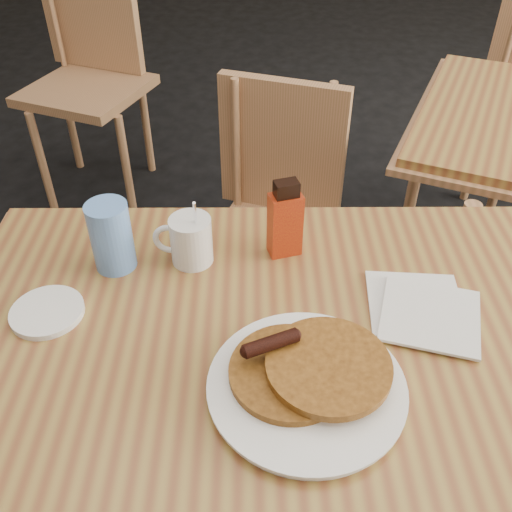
{
  "coord_description": "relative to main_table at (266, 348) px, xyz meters",
  "views": [
    {
      "loc": [
        0.08,
        -0.73,
        1.5
      ],
      "look_at": [
        0.01,
        0.03,
        0.87
      ],
      "focal_mm": 40.0,
      "sensor_mm": 36.0,
      "label": 1
    }
  ],
  "objects": [
    {
      "name": "main_table",
      "position": [
        0.0,
        0.0,
        0.0
      ],
      "size": [
        1.27,
        0.92,
        0.75
      ],
      "rotation": [
        0.0,
        0.0,
        0.09
      ],
      "color": "olive",
      "rests_on": "floor"
    },
    {
      "name": "chair_main_far",
      "position": [
        -0.01,
        0.76,
        -0.19
      ],
      "size": [
        0.47,
        0.48,
        0.86
      ],
      "rotation": [
        0.0,
        0.0,
        -0.24
      ],
      "color": "#B37D54",
      "rests_on": "floor"
    },
    {
      "name": "chair_wall_extra",
      "position": [
        -0.88,
        1.67,
        -0.1
      ],
      "size": [
        0.57,
        0.58,
        1.02
      ],
      "rotation": [
        0.0,
        0.0,
        -0.3
      ],
      "color": "#B37D54",
      "rests_on": "floor"
    },
    {
      "name": "pancake_plate",
      "position": [
        0.07,
        -0.12,
        0.06
      ],
      "size": [
        0.32,
        0.32,
        0.07
      ],
      "rotation": [
        0.0,
        0.0,
        0.07
      ],
      "color": "white",
      "rests_on": "main_table"
    },
    {
      "name": "coffee_mug",
      "position": [
        -0.17,
        0.19,
        0.09
      ],
      "size": [
        0.12,
        0.08,
        0.16
      ],
      "rotation": [
        0.0,
        0.0,
        -0.31
      ],
      "color": "white",
      "rests_on": "main_table"
    },
    {
      "name": "syrup_bottle",
      "position": [
        0.02,
        0.23,
        0.12
      ],
      "size": [
        0.07,
        0.06,
        0.17
      ],
      "rotation": [
        0.0,
        0.0,
        0.38
      ],
      "color": "maroon",
      "rests_on": "main_table"
    },
    {
      "name": "napkin_stack",
      "position": [
        0.28,
        0.07,
        0.05
      ],
      "size": [
        0.21,
        0.22,
        0.01
      ],
      "rotation": [
        0.0,
        0.0,
        0.01
      ],
      "color": "silver",
      "rests_on": "main_table"
    },
    {
      "name": "blue_tumbler",
      "position": [
        -0.31,
        0.16,
        0.11
      ],
      "size": [
        0.1,
        0.1,
        0.14
      ],
      "primitive_type": "cylinder",
      "rotation": [
        0.0,
        0.0,
        0.34
      ],
      "color": "#6092E1",
      "rests_on": "main_table"
    },
    {
      "name": "side_saucer",
      "position": [
        -0.4,
        0.01,
        0.05
      ],
      "size": [
        0.15,
        0.15,
        0.01
      ],
      "primitive_type": "cylinder",
      "rotation": [
        0.0,
        0.0,
        0.1
      ],
      "color": "white",
      "rests_on": "main_table"
    }
  ]
}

